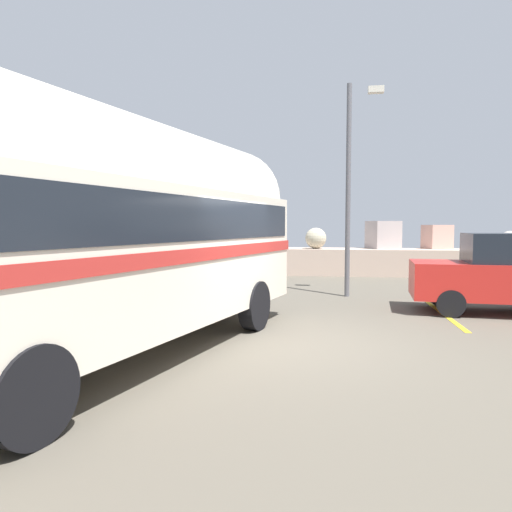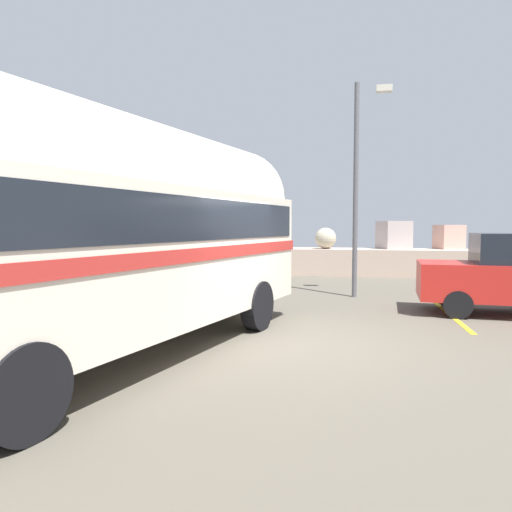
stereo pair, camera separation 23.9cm
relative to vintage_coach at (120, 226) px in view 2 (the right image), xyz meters
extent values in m
cube|color=#575145|center=(2.37, 1.27, -2.04)|extent=(32.00, 26.00, 0.02)
cube|color=#BEA592|center=(2.37, 13.07, -1.50)|extent=(31.36, 1.80, 1.10)
sphere|color=#BD96A1|center=(-10.85, 13.34, -0.42)|extent=(1.06, 1.06, 1.06)
sphere|color=#B7988E|center=(-7.89, 12.59, -0.45)|extent=(1.00, 1.00, 1.00)
cube|color=#B7969F|center=(-5.38, 12.55, -0.41)|extent=(1.27, 1.14, 1.09)
sphere|color=#B79B8F|center=(-3.34, 13.44, -0.51)|extent=(0.87, 0.87, 0.87)
sphere|color=tan|center=(-0.33, 12.84, -0.47)|extent=(0.96, 0.96, 0.96)
sphere|color=#B3AB91|center=(2.66, 12.82, -0.52)|extent=(0.87, 0.87, 0.87)
cube|color=#AEA19E|center=(5.43, 13.36, -0.38)|extent=(1.47, 1.42, 1.15)
cube|color=tan|center=(7.64, 13.60, -0.46)|extent=(1.23, 1.16, 0.99)
cube|color=gold|center=(5.77, 4.77, -2.03)|extent=(0.12, 4.40, 0.01)
cylinder|color=black|center=(-0.42, 2.79, -1.55)|extent=(0.51, 1.00, 0.96)
cylinder|color=black|center=(1.72, 2.24, -1.55)|extent=(0.51, 1.00, 0.96)
cylinder|color=black|center=(0.41, -2.80, -1.55)|extent=(0.51, 1.00, 0.96)
cube|color=beige|center=(0.00, 0.00, -0.48)|extent=(4.43, 8.73, 2.10)
cylinder|color=beige|center=(0.00, 0.00, 0.57)|extent=(4.16, 8.36, 2.20)
cube|color=#B72C27|center=(0.00, 0.00, -0.42)|extent=(4.50, 8.83, 0.20)
cube|color=black|center=(0.00, 0.00, 0.10)|extent=(4.38, 8.42, 0.64)
cube|color=silver|center=(1.07, 4.13, -1.35)|extent=(2.25, 0.73, 0.28)
cylinder|color=black|center=(5.83, 4.12, -1.72)|extent=(0.64, 0.26, 0.62)
cylinder|color=black|center=(5.98, 5.64, -1.72)|extent=(0.64, 0.26, 0.62)
cylinder|color=#5B5B60|center=(3.69, 6.90, 0.96)|extent=(0.14, 0.14, 6.03)
cube|color=beige|center=(4.45, 7.28, 3.88)|extent=(0.44, 0.24, 0.18)
camera|label=1|loc=(3.09, -6.61, 0.00)|focal=32.58mm
camera|label=2|loc=(3.33, -6.57, 0.00)|focal=32.58mm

